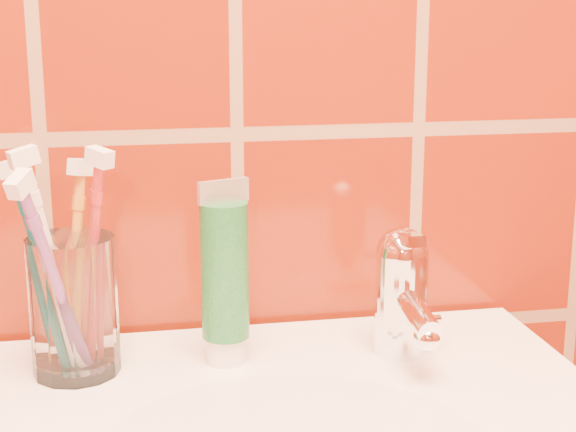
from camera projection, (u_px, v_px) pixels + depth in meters
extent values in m
cylinder|color=white|center=(74.00, 306.00, 0.76)|extent=(0.10, 0.10, 0.12)
cylinder|color=white|center=(226.00, 349.00, 0.79)|extent=(0.04, 0.04, 0.02)
cylinder|color=#165E28|center=(225.00, 270.00, 0.78)|extent=(0.04, 0.04, 0.12)
cube|color=beige|center=(223.00, 191.00, 0.76)|extent=(0.05, 0.01, 0.02)
cylinder|color=white|center=(401.00, 304.00, 0.81)|extent=(0.05, 0.05, 0.09)
sphere|color=white|center=(402.00, 254.00, 0.80)|extent=(0.05, 0.05, 0.05)
cylinder|color=white|center=(414.00, 310.00, 0.77)|extent=(0.02, 0.09, 0.03)
cube|color=white|center=(407.00, 238.00, 0.78)|extent=(0.02, 0.06, 0.01)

